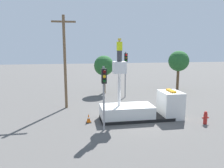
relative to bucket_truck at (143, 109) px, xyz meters
The scene contains 10 objects.
ground_plane 1.02m from the bucket_truck, behind, with size 120.00×120.00×0.00m, color #565451.
bucket_truck is the anchor object (origin of this frame).
worker 5.13m from the bucket_truck, behind, with size 0.40×0.26×1.75m.
traffic_light_pole 4.70m from the bucket_truck, 149.16° to the right, with size 0.34×0.57×4.55m.
traffic_light_across 8.18m from the bucket_truck, 87.53° to the left, with size 0.34×0.57×5.27m.
fire_hydrant 4.77m from the bucket_truck, 24.83° to the right, with size 0.53×0.29×1.01m.
traffic_cone_rear 4.48m from the bucket_truck, behind, with size 0.42×0.42×0.71m.
tree_left_bg 14.03m from the bucket_truck, 52.35° to the left, with size 2.72×2.72×5.30m.
tree_right_bg 10.88m from the bucket_truck, 99.75° to the left, with size 2.48×2.48×4.75m.
utility_pole 8.59m from the bucket_truck, 144.77° to the left, with size 2.20×0.26×8.68m.
Camera 1 is at (-4.86, -16.49, 5.84)m, focal length 35.00 mm.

